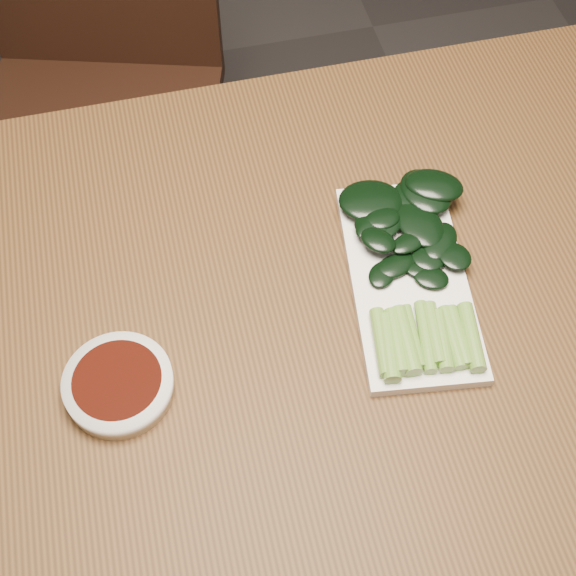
% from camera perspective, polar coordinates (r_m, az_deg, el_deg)
% --- Properties ---
extents(ground, '(6.00, 6.00, 0.00)m').
position_cam_1_polar(ground, '(1.61, 0.56, -15.91)').
color(ground, '#2E2B2B').
rests_on(ground, ground).
extents(table, '(1.40, 0.80, 0.75)m').
position_cam_1_polar(table, '(0.98, 0.89, -4.38)').
color(table, '#4D3116').
rests_on(table, ground).
extents(chair_far, '(0.55, 0.55, 0.89)m').
position_cam_1_polar(chair_far, '(1.58, -13.42, 13.69)').
color(chair_far, black).
rests_on(chair_far, ground).
extents(sauce_bowl, '(0.12, 0.12, 0.03)m').
position_cam_1_polar(sauce_bowl, '(0.88, -11.96, -6.72)').
color(sauce_bowl, white).
rests_on(sauce_bowl, table).
extents(serving_plate, '(0.17, 0.30, 0.01)m').
position_cam_1_polar(serving_plate, '(0.95, 8.55, 0.50)').
color(serving_plate, white).
rests_on(serving_plate, table).
extents(gai_lan, '(0.18, 0.29, 0.03)m').
position_cam_1_polar(gai_lan, '(0.95, 8.66, 2.35)').
color(gai_lan, '#6B9C36').
rests_on(gai_lan, serving_plate).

